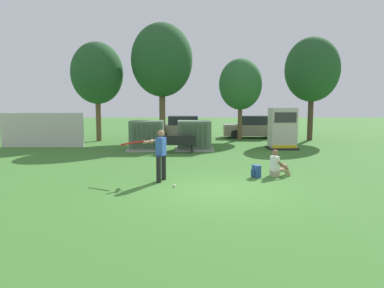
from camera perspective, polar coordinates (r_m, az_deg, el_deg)
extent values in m
plane|color=#3D752D|center=(11.21, 3.98, -7.20)|extent=(96.00, 96.00, 0.00)
cube|color=beige|center=(23.00, -22.40, 2.02)|extent=(4.80, 0.12, 2.00)
cube|color=#9E9B93|center=(20.18, -7.03, -0.80)|extent=(2.10, 1.70, 0.12)
cube|color=#567056|center=(20.09, -7.06, 1.49)|extent=(1.80, 1.40, 1.50)
cube|color=#495F49|center=(19.41, -9.17, 1.27)|extent=(0.06, 0.12, 1.27)
cube|color=#495F49|center=(19.38, -8.43, 1.28)|extent=(0.06, 0.12, 1.27)
cube|color=#495F49|center=(19.35, -7.68, 1.28)|extent=(0.06, 0.12, 1.27)
cube|color=#495F49|center=(19.32, -6.93, 1.28)|extent=(0.06, 0.12, 1.27)
cube|color=#495F49|center=(19.29, -6.17, 1.29)|extent=(0.06, 0.12, 1.27)
cube|color=#495F49|center=(19.27, -5.42, 1.29)|extent=(0.06, 0.12, 1.27)
cube|color=#9E9B93|center=(20.11, 0.35, -0.77)|extent=(2.10, 1.70, 0.12)
cube|color=#567056|center=(20.02, 0.35, 1.53)|extent=(1.80, 1.40, 1.50)
cube|color=#495F49|center=(19.26, -1.50, 1.31)|extent=(0.06, 0.12, 1.27)
cube|color=#495F49|center=(19.26, -0.74, 1.32)|extent=(0.06, 0.12, 1.27)
cube|color=#495F49|center=(19.26, 0.02, 1.32)|extent=(0.06, 0.12, 1.27)
cube|color=#495F49|center=(19.26, 0.78, 1.32)|extent=(0.06, 0.12, 1.27)
cube|color=#495F49|center=(19.27, 1.53, 1.32)|extent=(0.06, 0.12, 1.27)
cube|color=#495F49|center=(19.29, 2.29, 1.32)|extent=(0.06, 0.12, 1.27)
cube|color=#262626|center=(21.21, 13.86, -0.60)|extent=(1.60, 1.40, 0.10)
cube|color=beige|center=(21.10, 13.95, 2.49)|extent=(1.40, 1.20, 2.20)
cube|color=#383838|center=(20.46, 14.44, 4.05)|extent=(1.19, 0.04, 0.55)
cube|color=yellow|center=(20.60, 14.31, -0.41)|extent=(1.33, 0.04, 0.16)
cube|color=black|center=(18.98, -2.32, -0.05)|extent=(1.81, 0.43, 0.05)
cube|color=black|center=(18.77, -2.33, 0.63)|extent=(1.80, 0.07, 0.44)
cylinder|color=black|center=(19.17, -4.60, -0.71)|extent=(0.06, 0.06, 0.42)
cylinder|color=black|center=(19.15, -0.03, -0.69)|extent=(0.06, 0.06, 0.42)
cylinder|color=black|center=(18.89, -4.64, -0.82)|extent=(0.06, 0.06, 0.42)
cylinder|color=black|center=(18.88, 0.00, -0.80)|extent=(0.06, 0.06, 0.42)
cylinder|color=black|center=(12.14, -5.24, -4.00)|extent=(0.16, 0.16, 0.88)
cylinder|color=black|center=(12.58, -4.45, -3.61)|extent=(0.16, 0.16, 0.88)
cube|color=#3359B2|center=(12.25, -4.87, -0.40)|extent=(0.35, 0.45, 0.60)
sphere|color=#9E7051|center=(12.20, -4.89, 1.67)|extent=(0.23, 0.23, 0.23)
cylinder|color=#9E7051|center=(12.28, -6.66, 0.35)|extent=(0.39, 0.49, 0.09)
cylinder|color=#9E7051|center=(12.45, -6.34, 0.44)|extent=(0.11, 0.54, 0.09)
cylinder|color=red|center=(12.65, -9.34, 0.16)|extent=(0.83, 0.31, 0.21)
sphere|color=red|center=(12.46, -7.58, 0.43)|extent=(0.08, 0.08, 0.08)
sphere|color=white|center=(11.59, -2.78, -6.50)|extent=(0.09, 0.09, 0.09)
cube|color=tan|center=(13.55, 12.79, -4.48)|extent=(0.30, 0.38, 0.20)
cube|color=white|center=(13.48, 12.83, -2.98)|extent=(0.28, 0.40, 0.52)
sphere|color=brown|center=(13.42, 12.87, -1.33)|extent=(0.22, 0.22, 0.22)
cylinder|color=tan|center=(13.71, 13.48, -3.85)|extent=(0.47, 0.21, 0.13)
cylinder|color=tan|center=(13.81, 14.33, -3.78)|extent=(0.31, 0.17, 0.46)
cylinder|color=tan|center=(13.53, 13.84, -4.00)|extent=(0.47, 0.21, 0.13)
cylinder|color=tan|center=(13.63, 14.70, -3.93)|extent=(0.31, 0.17, 0.46)
cylinder|color=brown|center=(13.79, 13.25, -2.96)|extent=(0.42, 0.16, 0.32)
cylinder|color=brown|center=(13.38, 14.09, -3.28)|extent=(0.42, 0.16, 0.32)
cube|color=#264C8C|center=(13.15, 10.04, -4.22)|extent=(0.30, 0.37, 0.44)
cube|color=navy|center=(13.10, 9.55, -4.55)|extent=(0.13, 0.23, 0.22)
cylinder|color=brown|center=(25.45, -14.42, 3.63)|extent=(0.34, 0.34, 2.80)
ellipsoid|color=#235128|center=(25.48, -14.63, 10.69)|extent=(3.44, 3.44, 4.09)
cylinder|color=brown|center=(24.97, -4.66, 4.39)|extent=(0.41, 0.41, 3.34)
ellipsoid|color=#235128|center=(25.10, -4.74, 12.97)|extent=(4.11, 4.11, 4.88)
cylinder|color=brown|center=(25.21, 7.50, 3.26)|extent=(0.29, 0.29, 2.36)
ellipsoid|color=#2D6633|center=(25.19, 7.59, 9.27)|extent=(2.90, 2.90, 3.44)
cylinder|color=#4C3828|center=(26.33, 18.02, 3.80)|extent=(0.36, 0.36, 2.97)
ellipsoid|color=#235128|center=(26.39, 18.29, 11.02)|extent=(3.65, 3.65, 4.33)
cube|color=gray|center=(26.49, -1.72, 2.18)|extent=(4.21, 1.73, 0.80)
cube|color=#262B33|center=(26.44, -1.40, 3.74)|extent=(2.11, 1.58, 0.64)
cylinder|color=black|center=(25.73, -4.66, 1.45)|extent=(0.64, 0.23, 0.64)
cylinder|color=black|center=(27.42, -4.40, 1.78)|extent=(0.64, 0.23, 0.64)
cylinder|color=black|center=(25.67, 1.15, 1.45)|extent=(0.64, 0.23, 0.64)
cylinder|color=black|center=(27.36, 1.05, 1.79)|extent=(0.64, 0.23, 0.64)
cube|color=gray|center=(27.09, 9.40, 2.20)|extent=(4.28, 1.90, 0.80)
cube|color=#262B33|center=(27.07, 9.74, 3.71)|extent=(2.17, 1.66, 0.64)
cylinder|color=black|center=(26.13, 6.80, 1.50)|extent=(0.65, 0.25, 0.64)
cylinder|color=black|center=(27.82, 6.50, 1.83)|extent=(0.65, 0.25, 0.64)
cylinder|color=black|center=(26.48, 12.42, 1.46)|extent=(0.65, 0.25, 0.64)
cylinder|color=black|center=(28.15, 11.79, 1.78)|extent=(0.65, 0.25, 0.64)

